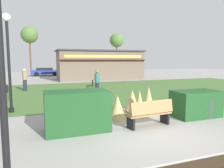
# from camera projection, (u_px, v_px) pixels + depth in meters

# --- Properties ---
(ground_plane) EXTENTS (80.00, 80.00, 0.00)m
(ground_plane) POSITION_uv_depth(u_px,v_px,m) (150.00, 132.00, 6.78)
(ground_plane) COLOR #999691
(lawn_patch) EXTENTS (36.00, 12.00, 0.01)m
(lawn_patch) POSITION_uv_depth(u_px,v_px,m) (86.00, 91.00, 15.61)
(lawn_patch) COLOR #446B33
(lawn_patch) RESTS_ON ground_plane
(park_bench) EXTENTS (1.75, 0.70, 0.95)m
(park_bench) POSITION_uv_depth(u_px,v_px,m) (150.00, 113.00, 7.26)
(park_bench) COLOR #9E7547
(park_bench) RESTS_ON ground_plane
(hedge_left) EXTENTS (2.07, 1.10, 1.34)m
(hedge_left) POSITION_uv_depth(u_px,v_px,m) (77.00, 111.00, 6.81)
(hedge_left) COLOR #1E4C23
(hedge_left) RESTS_ON ground_plane
(hedge_right) EXTENTS (1.90, 1.10, 1.08)m
(hedge_right) POSITION_uv_depth(u_px,v_px,m) (196.00, 104.00, 8.58)
(hedge_right) COLOR #1E4C23
(hedge_right) RESTS_ON ground_plane
(ornamental_grass_behind_left) EXTENTS (0.57, 0.57, 1.11)m
(ornamental_grass_behind_left) POSITION_uv_depth(u_px,v_px,m) (139.00, 104.00, 8.52)
(ornamental_grass_behind_left) COLOR tan
(ornamental_grass_behind_left) RESTS_ON ground_plane
(ornamental_grass_behind_right) EXTENTS (0.71, 0.71, 0.98)m
(ornamental_grass_behind_right) POSITION_uv_depth(u_px,v_px,m) (117.00, 108.00, 8.10)
(ornamental_grass_behind_right) COLOR tan
(ornamental_grass_behind_right) RESTS_ON ground_plane
(ornamental_grass_behind_center) EXTENTS (0.65, 0.65, 1.21)m
(ornamental_grass_behind_center) POSITION_uv_depth(u_px,v_px,m) (149.00, 101.00, 8.90)
(ornamental_grass_behind_center) COLOR tan
(ornamental_grass_behind_center) RESTS_ON ground_plane
(ornamental_grass_behind_far) EXTENTS (0.78, 0.78, 1.04)m
(ornamental_grass_behind_far) POSITION_uv_depth(u_px,v_px,m) (132.00, 102.00, 9.06)
(ornamental_grass_behind_far) COLOR tan
(ornamental_grass_behind_far) RESTS_ON ground_plane
(lamppost_mid) EXTENTS (0.36, 0.36, 4.34)m
(lamppost_mid) POSITION_uv_depth(u_px,v_px,m) (8.00, 51.00, 9.01)
(lamppost_mid) COLOR black
(lamppost_mid) RESTS_ON ground_plane
(trash_bin) EXTENTS (0.52, 0.52, 0.80)m
(trash_bin) POSITION_uv_depth(u_px,v_px,m) (206.00, 108.00, 8.40)
(trash_bin) COLOR #2D4233
(trash_bin) RESTS_ON ground_plane
(food_kiosk) EXTENTS (10.32, 4.90, 3.51)m
(food_kiosk) POSITION_uv_depth(u_px,v_px,m) (100.00, 65.00, 25.47)
(food_kiosk) COLOR #6B5B4C
(food_kiosk) RESTS_ON ground_plane
(cafe_chair_west) EXTENTS (0.57, 0.57, 0.89)m
(cafe_chair_west) POSITION_uv_depth(u_px,v_px,m) (4.00, 91.00, 12.12)
(cafe_chair_west) COLOR black
(cafe_chair_west) RESTS_ON ground_plane
(cafe_chair_east) EXTENTS (0.59, 0.59, 0.89)m
(cafe_chair_east) POSITION_uv_depth(u_px,v_px,m) (91.00, 85.00, 15.27)
(cafe_chair_east) COLOR black
(cafe_chair_east) RESTS_ON ground_plane
(person_strolling) EXTENTS (0.34, 0.34, 1.69)m
(person_strolling) POSITION_uv_depth(u_px,v_px,m) (25.00, 80.00, 15.76)
(person_strolling) COLOR #23232D
(person_strolling) RESTS_ON ground_plane
(person_standing) EXTENTS (0.34, 0.34, 1.69)m
(person_standing) POSITION_uv_depth(u_px,v_px,m) (97.00, 82.00, 13.72)
(person_standing) COLOR #23232D
(person_standing) RESTS_ON ground_plane
(parked_car_west_slot) EXTENTS (4.23, 2.12, 1.20)m
(parked_car_west_slot) POSITION_uv_depth(u_px,v_px,m) (45.00, 71.00, 30.99)
(parked_car_west_slot) COLOR navy
(parked_car_west_slot) RESTS_ON ground_plane
(parked_car_center_slot) EXTENTS (4.31, 2.27, 1.20)m
(parked_car_center_slot) POSITION_uv_depth(u_px,v_px,m) (80.00, 71.00, 32.72)
(parked_car_center_slot) COLOR #B7BABF
(parked_car_center_slot) RESTS_ON ground_plane
(parked_car_east_slot) EXTENTS (4.33, 2.32, 1.20)m
(parked_car_east_slot) POSITION_uv_depth(u_px,v_px,m) (110.00, 70.00, 34.40)
(parked_car_east_slot) COLOR black
(parked_car_east_slot) RESTS_ON ground_plane
(tree_left_bg) EXTENTS (2.80, 2.80, 7.72)m
(tree_left_bg) POSITION_uv_depth(u_px,v_px,m) (117.00, 41.00, 41.96)
(tree_left_bg) COLOR brown
(tree_left_bg) RESTS_ON ground_plane
(tree_right_bg) EXTENTS (2.80, 2.80, 7.98)m
(tree_right_bg) POSITION_uv_depth(u_px,v_px,m) (29.00, 35.00, 34.89)
(tree_right_bg) COLOR brown
(tree_right_bg) RESTS_ON ground_plane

